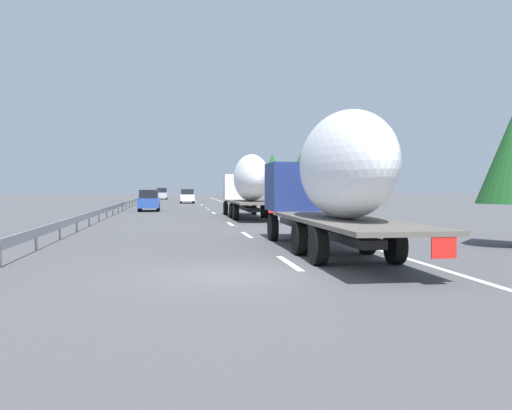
{
  "coord_description": "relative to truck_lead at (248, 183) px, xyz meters",
  "views": [
    {
      "loc": [
        -14.02,
        1.39,
        2.15
      ],
      "look_at": [
        15.98,
        -2.81,
        1.2
      ],
      "focal_mm": 40.87,
      "sensor_mm": 36.0,
      "label": 1
    }
  ],
  "objects": [
    {
      "name": "lane_stripe_7",
      "position": [
        46.89,
        1.8,
        -2.41
      ],
      "size": [
        3.2,
        0.2,
        0.01
      ],
      "primitive_type": "cube",
      "color": "white",
      "rests_on": "ground_plane"
    },
    {
      "name": "lane_stripe_0",
      "position": [
        -23.39,
        1.8,
        -2.41
      ],
      "size": [
        3.2,
        0.2,
        0.01
      ],
      "primitive_type": "cube",
      "color": "white",
      "rests_on": "ground_plane"
    },
    {
      "name": "car_blue_sedan",
      "position": [
        12.67,
        7.22,
        -1.47
      ],
      "size": [
        4.56,
        1.82,
        1.89
      ],
      "color": "#28479E",
      "rests_on": "ground_plane"
    },
    {
      "name": "ground_plane",
      "position": [
        14.61,
        3.6,
        -2.42
      ],
      "size": [
        260.0,
        260.0,
        0.0
      ],
      "primitive_type": "plane",
      "color": "#4C4C4F"
    },
    {
      "name": "lane_stripe_3",
      "position": [
        8.41,
        1.8,
        -2.41
      ],
      "size": [
        3.2,
        0.2,
        0.01
      ],
      "primitive_type": "cube",
      "color": "white",
      "rests_on": "ground_plane"
    },
    {
      "name": "lane_stripe_5",
      "position": [
        16.88,
        1.8,
        -2.41
      ],
      "size": [
        3.2,
        0.2,
        0.01
      ],
      "primitive_type": "cube",
      "color": "white",
      "rests_on": "ground_plane"
    },
    {
      "name": "tree_3",
      "position": [
        64.1,
        -6.58,
        1.71
      ],
      "size": [
        3.59,
        3.59,
        6.61
      ],
      "color": "#472D19",
      "rests_on": "ground_plane"
    },
    {
      "name": "guardrail_median",
      "position": [
        17.61,
        9.6,
        -1.84
      ],
      "size": [
        94.0,
        0.1,
        0.76
      ],
      "color": "#9EA0A5",
      "rests_on": "ground_plane"
    },
    {
      "name": "truck_lead",
      "position": [
        0.0,
        0.0,
        0.0
      ],
      "size": [
        13.87,
        2.55,
        4.28
      ],
      "color": "silver",
      "rests_on": "ground_plane"
    },
    {
      "name": "tree_4",
      "position": [
        9.37,
        -7.23,
        0.94
      ],
      "size": [
        3.25,
        3.25,
        5.24
      ],
      "color": "#472D19",
      "rests_on": "ground_plane"
    },
    {
      "name": "car_white_van",
      "position": [
        37.31,
        3.35,
        -1.48
      ],
      "size": [
        4.6,
        1.83,
        1.85
      ],
      "color": "white",
      "rests_on": "ground_plane"
    },
    {
      "name": "lane_stripe_4",
      "position": [
        18.88,
        1.8,
        -2.41
      ],
      "size": [
        3.2,
        0.2,
        0.01
      ],
      "primitive_type": "cube",
      "color": "white",
      "rests_on": "ground_plane"
    },
    {
      "name": "lane_stripe_2",
      "position": [
        -5.96,
        1.8,
        -2.41
      ],
      "size": [
        3.2,
        0.2,
        0.01
      ],
      "primitive_type": "cube",
      "color": "white",
      "rests_on": "ground_plane"
    },
    {
      "name": "edge_line_right",
      "position": [
        19.61,
        -1.9,
        -2.41
      ],
      "size": [
        110.0,
        0.2,
        0.01
      ],
      "primitive_type": "cube",
      "color": "white",
      "rests_on": "ground_plane"
    },
    {
      "name": "car_silver_hatch",
      "position": [
        60.96,
        7.12,
        -1.44
      ],
      "size": [
        4.5,
        1.82,
        1.95
      ],
      "color": "#ADB2B7",
      "rests_on": "ground_plane"
    },
    {
      "name": "lane_stripe_6",
      "position": [
        29.76,
        1.8,
        -2.41
      ],
      "size": [
        3.2,
        0.2,
        0.01
      ],
      "primitive_type": "cube",
      "color": "white",
      "rests_on": "ground_plane"
    },
    {
      "name": "road_sign",
      "position": [
        18.97,
        -3.1,
        -0.1
      ],
      "size": [
        0.1,
        0.9,
        3.36
      ],
      "color": "gray",
      "rests_on": "ground_plane"
    },
    {
      "name": "tree_2",
      "position": [
        22.81,
        -8.73,
        1.51
      ],
      "size": [
        3.85,
        3.85,
        5.9
      ],
      "color": "#472D19",
      "rests_on": "ground_plane"
    },
    {
      "name": "tree_1",
      "position": [
        40.43,
        -8.49,
        1.83
      ],
      "size": [
        3.76,
        3.76,
        6.81
      ],
      "color": "#472D19",
      "rests_on": "ground_plane"
    },
    {
      "name": "lane_stripe_1",
      "position": [
        -13.67,
        1.8,
        -2.41
      ],
      "size": [
        3.2,
        0.2,
        0.01
      ],
      "primitive_type": "cube",
      "color": "white",
      "rests_on": "ground_plane"
    },
    {
      "name": "tree_5",
      "position": [
        30.4,
        -8.18,
        0.94
      ],
      "size": [
        3.46,
        3.46,
        5.47
      ],
      "color": "#472D19",
      "rests_on": "ground_plane"
    },
    {
      "name": "truck_trailing",
      "position": [
        -21.45,
        0.0,
        0.07
      ],
      "size": [
        13.86,
        2.55,
        4.39
      ],
      "color": "navy",
      "rests_on": "ground_plane"
    }
  ]
}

